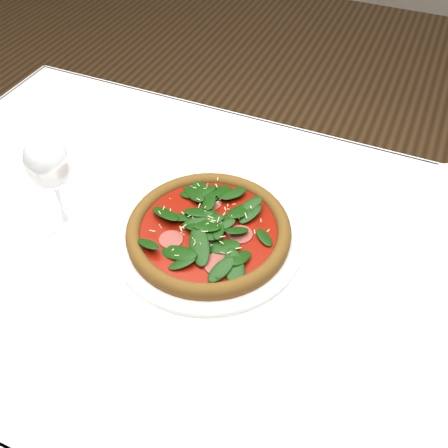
% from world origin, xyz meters
% --- Properties ---
extents(ground, '(6.00, 6.00, 0.00)m').
position_xyz_m(ground, '(0.00, 0.00, 0.00)').
color(ground, brown).
rests_on(ground, ground).
extents(dining_table, '(1.21, 0.81, 0.75)m').
position_xyz_m(dining_table, '(0.00, 0.00, 0.65)').
color(dining_table, silver).
rests_on(dining_table, ground).
extents(plate, '(0.33, 0.33, 0.01)m').
position_xyz_m(plate, '(0.04, 0.03, 0.76)').
color(plate, silver).
rests_on(plate, dining_table).
extents(pizza, '(0.36, 0.36, 0.04)m').
position_xyz_m(pizza, '(0.04, 0.03, 0.78)').
color(pizza, brown).
rests_on(pizza, plate).
extents(wine_glass, '(0.08, 0.08, 0.19)m').
position_xyz_m(wine_glass, '(-0.21, -0.04, 0.88)').
color(wine_glass, white).
rests_on(wine_glass, dining_table).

